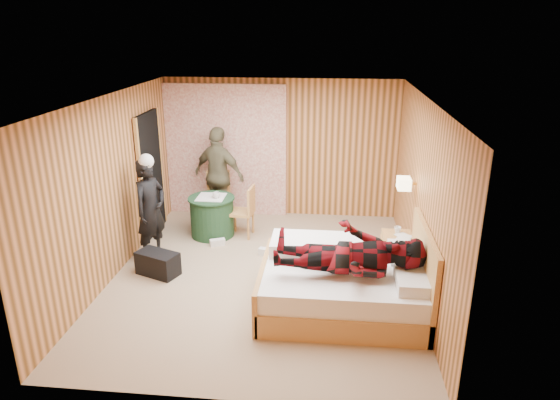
# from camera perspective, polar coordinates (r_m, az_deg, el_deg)

# --- Properties ---
(floor) EXTENTS (4.20, 5.00, 0.01)m
(floor) POSITION_cam_1_polar(r_m,az_deg,el_deg) (7.19, -1.92, -8.64)
(floor) COLOR tan
(floor) RESTS_ON ground
(ceiling) EXTENTS (4.20, 5.00, 0.01)m
(ceiling) POSITION_cam_1_polar(r_m,az_deg,el_deg) (6.40, -2.18, 11.51)
(ceiling) COLOR white
(ceiling) RESTS_ON wall_back
(wall_back) EXTENTS (4.20, 0.02, 2.50)m
(wall_back) POSITION_cam_1_polar(r_m,az_deg,el_deg) (9.07, 0.11, 5.90)
(wall_back) COLOR #D28650
(wall_back) RESTS_ON floor
(wall_left) EXTENTS (0.02, 5.00, 2.50)m
(wall_left) POSITION_cam_1_polar(r_m,az_deg,el_deg) (7.27, -18.68, 1.34)
(wall_left) COLOR #D28650
(wall_left) RESTS_ON floor
(wall_right) EXTENTS (0.02, 5.00, 2.50)m
(wall_right) POSITION_cam_1_polar(r_m,az_deg,el_deg) (6.74, 15.94, 0.23)
(wall_right) COLOR #D28650
(wall_right) RESTS_ON floor
(curtain) EXTENTS (2.20, 0.08, 2.40)m
(curtain) POSITION_cam_1_polar(r_m,az_deg,el_deg) (9.17, -6.20, 5.61)
(curtain) COLOR silver
(curtain) RESTS_ON floor
(doorway) EXTENTS (0.06, 0.90, 2.05)m
(doorway) POSITION_cam_1_polar(r_m,az_deg,el_deg) (8.55, -14.54, 2.84)
(doorway) COLOR black
(doorway) RESTS_ON floor
(wall_lamp) EXTENTS (0.26, 0.24, 0.16)m
(wall_lamp) POSITION_cam_1_polar(r_m,az_deg,el_deg) (7.12, 14.00, 1.85)
(wall_lamp) COLOR gold
(wall_lamp) RESTS_ON wall_right
(bed) EXTENTS (2.02, 1.59, 1.09)m
(bed) POSITION_cam_1_polar(r_m,az_deg,el_deg) (6.38, 7.39, -9.47)
(bed) COLOR #DCAD5A
(bed) RESTS_ON floor
(nightstand) EXTENTS (0.44, 0.60, 0.58)m
(nightstand) POSITION_cam_1_polar(r_m,az_deg,el_deg) (7.30, 13.21, -6.10)
(nightstand) COLOR #DCAD5A
(nightstand) RESTS_ON floor
(round_table) EXTENTS (0.77, 0.77, 0.69)m
(round_table) POSITION_cam_1_polar(r_m,az_deg,el_deg) (8.43, -7.77, -1.82)
(round_table) COLOR #1F4425
(round_table) RESTS_ON floor
(chair_far) EXTENTS (0.50, 0.50, 0.93)m
(chair_far) POSITION_cam_1_polar(r_m,az_deg,el_deg) (8.94, -7.02, 0.79)
(chair_far) COLOR #DCAD5A
(chair_far) RESTS_ON floor
(chair_near) EXTENTS (0.43, 0.43, 0.87)m
(chair_near) POSITION_cam_1_polar(r_m,az_deg,el_deg) (8.28, -3.95, -0.91)
(chair_near) COLOR #DCAD5A
(chair_near) RESTS_ON floor
(duffel_bag) EXTENTS (0.67, 0.52, 0.34)m
(duffel_bag) POSITION_cam_1_polar(r_m,az_deg,el_deg) (7.36, -13.79, -7.05)
(duffel_bag) COLOR black
(duffel_bag) RESTS_ON floor
(sneaker_left) EXTENTS (0.26, 0.19, 0.11)m
(sneaker_left) POSITION_cam_1_polar(r_m,az_deg,el_deg) (8.14, -7.15, -4.83)
(sneaker_left) COLOR silver
(sneaker_left) RESTS_ON floor
(sneaker_right) EXTENTS (0.27, 0.15, 0.11)m
(sneaker_right) POSITION_cam_1_polar(r_m,az_deg,el_deg) (7.75, -1.52, -5.96)
(sneaker_right) COLOR silver
(sneaker_right) RESTS_ON floor
(woman_standing) EXTENTS (0.57, 0.67, 1.56)m
(woman_standing) POSITION_cam_1_polar(r_m,az_deg,el_deg) (7.64, -14.56, -1.13)
(woman_standing) COLOR black
(woman_standing) RESTS_ON floor
(man_at_table) EXTENTS (1.09, 0.79, 1.72)m
(man_at_table) POSITION_cam_1_polar(r_m,az_deg,el_deg) (8.86, -6.97, 2.82)
(man_at_table) COLOR brown
(man_at_table) RESTS_ON floor
(man_on_bed) EXTENTS (0.86, 0.67, 1.77)m
(man_on_bed) POSITION_cam_1_polar(r_m,az_deg,el_deg) (5.88, 7.97, -4.92)
(man_on_bed) COLOR #62090F
(man_on_bed) RESTS_ON bed
(book_lower) EXTENTS (0.26, 0.28, 0.02)m
(book_lower) POSITION_cam_1_polar(r_m,az_deg,el_deg) (7.14, 13.44, -4.19)
(book_lower) COLOR silver
(book_lower) RESTS_ON nightstand
(book_upper) EXTENTS (0.26, 0.28, 0.02)m
(book_upper) POSITION_cam_1_polar(r_m,az_deg,el_deg) (7.13, 13.45, -4.04)
(book_upper) COLOR silver
(book_upper) RESTS_ON nightstand
(cup_nightstand) EXTENTS (0.12, 0.12, 0.09)m
(cup_nightstand) POSITION_cam_1_polar(r_m,az_deg,el_deg) (7.29, 13.29, -3.36)
(cup_nightstand) COLOR silver
(cup_nightstand) RESTS_ON nightstand
(cup_table) EXTENTS (0.15, 0.15, 0.10)m
(cup_table) POSITION_cam_1_polar(r_m,az_deg,el_deg) (8.23, -7.30, 0.55)
(cup_table) COLOR silver
(cup_table) RESTS_ON round_table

